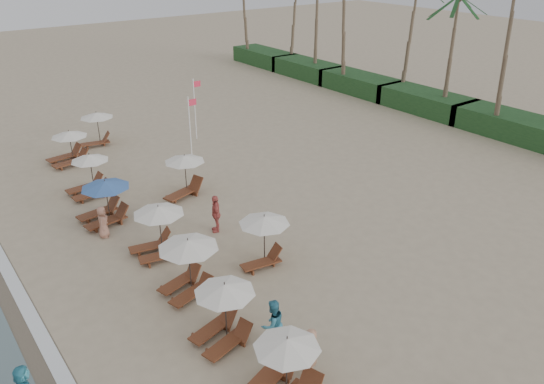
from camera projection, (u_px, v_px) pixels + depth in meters
ground at (362, 291)px, 21.56m from camera, size 160.00×160.00×0.00m
foam_line at (8, 272)px, 22.75m from camera, size 0.50×140.00×0.02m
shrub_hedge at (426, 102)px, 43.58m from camera, size 3.20×53.00×1.60m
lounger_station_0 at (279, 373)px, 16.16m from camera, size 2.66×2.58×2.18m
lounger_station_1 at (221, 313)px, 18.40m from camera, size 2.43×2.16×2.32m
lounger_station_2 at (186, 264)px, 20.95m from camera, size 2.57×2.43×2.35m
lounger_station_3 at (156, 231)px, 23.52m from camera, size 2.55×2.28×2.37m
lounger_station_4 at (103, 202)px, 26.44m from camera, size 2.77×2.42×2.14m
lounger_station_5 at (88, 177)px, 29.22m from camera, size 2.50×2.05×2.32m
lounger_station_6 at (67, 149)px, 33.37m from camera, size 2.69×2.22×2.08m
inland_station_0 at (263, 234)px, 22.78m from camera, size 2.57×2.24×2.22m
inland_station_1 at (183, 174)px, 29.05m from camera, size 2.88×2.26×2.22m
inland_station_2 at (96, 125)px, 36.22m from camera, size 2.66×2.24×2.22m
beachgoer_near at (313, 353)px, 17.05m from camera, size 0.80×0.72×1.84m
beachgoer_mid_a at (273, 324)px, 18.28m from camera, size 0.93×0.73×1.88m
beachgoer_far_a at (216, 213)px, 25.60m from camera, size 0.88×1.20×1.90m
beachgoer_far_b at (103, 222)px, 25.17m from camera, size 0.82×0.92×1.58m
flag_pole_near at (190, 126)px, 33.25m from camera, size 0.59×0.08×4.18m
flag_pole_far at (195, 106)px, 36.88m from camera, size 0.60×0.08×4.31m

